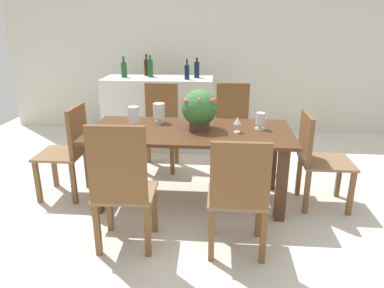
# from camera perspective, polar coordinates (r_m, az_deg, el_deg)

# --- Properties ---
(ground_plane) EXTENTS (7.04, 7.04, 0.00)m
(ground_plane) POSITION_cam_1_polar(r_m,az_deg,el_deg) (3.67, -0.41, -9.10)
(ground_plane) COLOR silver
(back_wall) EXTENTS (6.40, 0.10, 2.60)m
(back_wall) POSITION_cam_1_polar(r_m,az_deg,el_deg) (5.84, 1.90, 14.85)
(back_wall) COLOR beige
(back_wall) RESTS_ON ground
(dining_table) EXTENTS (1.94, 0.90, 0.74)m
(dining_table) POSITION_cam_1_polar(r_m,az_deg,el_deg) (3.47, -0.36, 0.21)
(dining_table) COLOR #4C2D19
(dining_table) RESTS_ON ground
(chair_far_left) EXTENTS (0.44, 0.43, 1.02)m
(chair_far_left) POSITION_cam_1_polar(r_m,az_deg,el_deg) (4.38, -5.01, 3.49)
(chair_far_left) COLOR brown
(chair_far_left) RESTS_ON ground
(chair_near_right) EXTENTS (0.46, 0.43, 0.96)m
(chair_near_right) POSITION_cam_1_polar(r_m,az_deg,el_deg) (2.67, 7.42, -7.72)
(chair_near_right) COLOR brown
(chair_near_right) RESTS_ON ground
(chair_far_right) EXTENTS (0.44, 0.43, 1.03)m
(chair_far_right) POSITION_cam_1_polar(r_m,az_deg,el_deg) (4.32, 6.44, 3.28)
(chair_far_right) COLOR brown
(chair_far_right) RESTS_ON ground
(chair_near_left) EXTENTS (0.47, 0.43, 1.05)m
(chair_near_left) POSITION_cam_1_polar(r_m,az_deg,el_deg) (2.74, -11.18, -6.23)
(chair_near_left) COLOR brown
(chair_near_left) RESTS_ON ground
(chair_foot_end) EXTENTS (0.48, 0.45, 0.92)m
(chair_foot_end) POSITION_cam_1_polar(r_m,az_deg,el_deg) (3.61, 19.21, -1.74)
(chair_foot_end) COLOR brown
(chair_foot_end) RESTS_ON ground
(chair_head_end) EXTENTS (0.44, 0.45, 0.95)m
(chair_head_end) POSITION_cam_1_polar(r_m,az_deg,el_deg) (3.80, -18.95, -0.49)
(chair_head_end) COLOR brown
(chair_head_end) RESTS_ON ground
(flower_centerpiece) EXTENTS (0.34, 0.34, 0.38)m
(flower_centerpiece) POSITION_cam_1_polar(r_m,az_deg,el_deg) (3.41, 1.19, 5.63)
(flower_centerpiece) COLOR #4C3828
(flower_centerpiece) RESTS_ON dining_table
(crystal_vase_left) EXTENTS (0.12, 0.12, 0.20)m
(crystal_vase_left) POSITION_cam_1_polar(r_m,az_deg,el_deg) (3.67, -5.29, 5.23)
(crystal_vase_left) COLOR silver
(crystal_vase_left) RESTS_ON dining_table
(crystal_vase_center_near) EXTENTS (0.11, 0.11, 0.21)m
(crystal_vase_center_near) POSITION_cam_1_polar(r_m,az_deg,el_deg) (3.51, -9.29, 4.53)
(crystal_vase_center_near) COLOR silver
(crystal_vase_center_near) RESTS_ON dining_table
(crystal_vase_right) EXTENTS (0.10, 0.10, 0.16)m
(crystal_vase_right) POSITION_cam_1_polar(r_m,az_deg,el_deg) (3.49, 10.83, 3.77)
(crystal_vase_right) COLOR silver
(crystal_vase_right) RESTS_ON dining_table
(wine_glass) EXTENTS (0.07, 0.07, 0.15)m
(wine_glass) POSITION_cam_1_polar(r_m,az_deg,el_deg) (3.35, 7.25, 3.61)
(wine_glass) COLOR silver
(wine_glass) RESTS_ON dining_table
(kitchen_counter) EXTENTS (1.50, 0.66, 0.99)m
(kitchen_counter) POSITION_cam_1_polar(r_m,az_deg,el_deg) (5.13, -5.20, 5.05)
(kitchen_counter) COLOR silver
(kitchen_counter) RESTS_ON ground
(wine_bottle_tall) EXTENTS (0.07, 0.07, 0.27)m
(wine_bottle_tall) POSITION_cam_1_polar(r_m,az_deg,el_deg) (4.97, 0.77, 11.78)
(wine_bottle_tall) COLOR #0F1E38
(wine_bottle_tall) RESTS_ON kitchen_counter
(wine_bottle_green) EXTENTS (0.07, 0.07, 0.30)m
(wine_bottle_green) POSITION_cam_1_polar(r_m,az_deg,el_deg) (5.21, -7.25, 12.07)
(wine_bottle_green) COLOR black
(wine_bottle_green) RESTS_ON kitchen_counter
(wine_bottle_clear) EXTENTS (0.07, 0.07, 0.30)m
(wine_bottle_clear) POSITION_cam_1_polar(r_m,az_deg,el_deg) (5.07, -6.67, 11.93)
(wine_bottle_clear) COLOR #194C1E
(wine_bottle_clear) RESTS_ON kitchen_counter
(wine_bottle_amber) EXTENTS (0.07, 0.07, 0.27)m
(wine_bottle_amber) POSITION_cam_1_polar(r_m,az_deg,el_deg) (4.82, -0.82, 11.42)
(wine_bottle_amber) COLOR #0F1E38
(wine_bottle_amber) RESTS_ON kitchen_counter
(wine_bottle_dark) EXTENTS (0.08, 0.08, 0.28)m
(wine_bottle_dark) POSITION_cam_1_polar(r_m,az_deg,el_deg) (5.10, -10.78, 11.59)
(wine_bottle_dark) COLOR #194C1E
(wine_bottle_dark) RESTS_ON kitchen_counter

